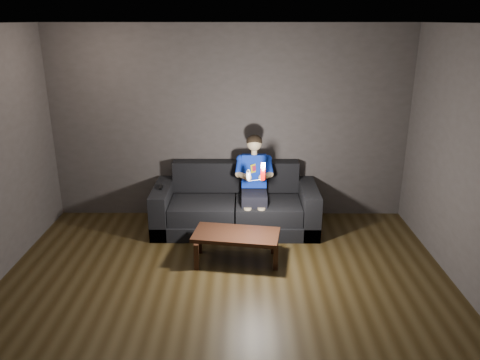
{
  "coord_description": "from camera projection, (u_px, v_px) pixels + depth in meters",
  "views": [
    {
      "loc": [
        0.18,
        -3.92,
        2.73
      ],
      "look_at": [
        0.15,
        1.55,
        0.85
      ],
      "focal_mm": 35.0,
      "sensor_mm": 36.0,
      "label": 1
    }
  ],
  "objects": [
    {
      "name": "coffee_table",
      "position": [
        236.0,
        237.0,
        5.49
      ],
      "size": [
        1.06,
        0.64,
        0.36
      ],
      "color": "black",
      "rests_on": "floor"
    },
    {
      "name": "child",
      "position": [
        254.0,
        177.0,
        6.21
      ],
      "size": [
        0.5,
        0.61,
        1.23
      ],
      "color": "black",
      "rests_on": "sofa"
    },
    {
      "name": "back_wall",
      "position": [
        230.0,
        124.0,
        6.52
      ],
      "size": [
        5.0,
        0.04,
        2.7
      ],
      "primitive_type": "cube",
      "color": "#393432",
      "rests_on": "ground"
    },
    {
      "name": "ceiling",
      "position": [
        220.0,
        24.0,
        3.72
      ],
      "size": [
        5.0,
        5.0,
        0.02
      ],
      "primitive_type": "cube",
      "color": "beige",
      "rests_on": "back_wall"
    },
    {
      "name": "wii_remote_black",
      "position": [
        161.0,
        187.0,
        6.23
      ],
      "size": [
        0.04,
        0.15,
        0.03
      ],
      "color": "black",
      "rests_on": "sofa"
    },
    {
      "name": "floor",
      "position": [
        224.0,
        313.0,
        4.6
      ],
      "size": [
        5.0,
        5.0,
        0.0
      ],
      "primitive_type": "plane",
      "color": "black",
      "rests_on": "ground"
    },
    {
      "name": "wii_remote_red",
      "position": [
        263.0,
        171.0,
        5.68
      ],
      "size": [
        0.06,
        0.09,
        0.22
      ],
      "color": "#EE0300",
      "rests_on": "child"
    },
    {
      "name": "nunchuk_white",
      "position": [
        248.0,
        175.0,
        5.7
      ],
      "size": [
        0.06,
        0.09,
        0.15
      ],
      "color": "silver",
      "rests_on": "child"
    },
    {
      "name": "sofa",
      "position": [
        236.0,
        208.0,
        6.41
      ],
      "size": [
        2.21,
        0.95,
        0.85
      ],
      "color": "black",
      "rests_on": "floor"
    }
  ]
}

